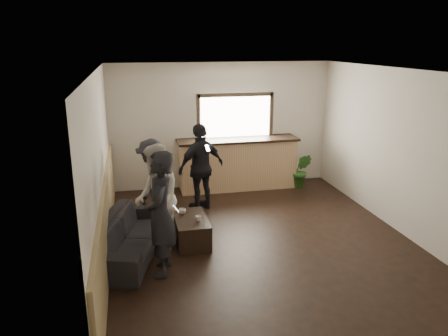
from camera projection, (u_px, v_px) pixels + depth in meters
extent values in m
cube|color=black|center=(259.00, 238.00, 7.43)|extent=(5.00, 6.00, 0.01)
cube|color=silver|center=(263.00, 70.00, 6.65)|extent=(5.00, 6.00, 0.01)
cube|color=beige|center=(222.00, 126.00, 9.85)|extent=(5.00, 0.01, 2.80)
cube|color=beige|center=(351.00, 237.00, 4.22)|extent=(5.00, 0.01, 2.80)
cube|color=beige|center=(100.00, 168.00, 6.52)|extent=(0.01, 6.00, 2.80)
cube|color=beige|center=(399.00, 151.00, 7.55)|extent=(0.01, 6.00, 2.80)
cube|color=#A1885B|center=(107.00, 221.00, 6.77)|extent=(0.06, 5.90, 1.10)
cube|color=tan|center=(238.00, 165.00, 9.85)|extent=(2.60, 0.60, 1.10)
cube|color=black|center=(238.00, 140.00, 9.69)|extent=(2.70, 0.68, 0.05)
cube|color=white|center=(235.00, 117.00, 9.82)|extent=(1.60, 0.06, 0.90)
cube|color=#3F3326|center=(235.00, 95.00, 9.66)|extent=(1.72, 0.08, 0.08)
cube|color=#3F3326|center=(198.00, 118.00, 9.62)|extent=(0.08, 0.08, 1.06)
cube|color=#3F3326|center=(271.00, 115.00, 9.97)|extent=(0.08, 0.08, 1.06)
imported|color=black|center=(130.00, 236.00, 6.82)|extent=(1.39, 2.26, 0.62)
cube|color=black|center=(191.00, 230.00, 7.25)|extent=(0.54, 0.96, 0.42)
imported|color=silver|center=(182.00, 211.00, 7.36)|extent=(0.12, 0.12, 0.09)
imported|color=silver|center=(198.00, 218.00, 7.06)|extent=(0.11, 0.11, 0.09)
imported|color=#2D6623|center=(301.00, 171.00, 9.93)|extent=(0.53, 0.48, 0.79)
imported|color=black|center=(160.00, 214.00, 6.09)|extent=(0.54, 0.72, 1.81)
cube|color=black|center=(176.00, 208.00, 6.07)|extent=(0.10, 0.09, 0.12)
cube|color=silver|center=(176.00, 208.00, 6.07)|extent=(0.09, 0.08, 0.11)
imported|color=#B3ACA2|center=(157.00, 199.00, 6.81)|extent=(0.71, 0.88, 1.72)
cube|color=black|center=(170.00, 191.00, 6.84)|extent=(0.10, 0.08, 0.12)
cube|color=silver|center=(171.00, 191.00, 6.83)|extent=(0.08, 0.07, 0.11)
imported|color=black|center=(152.00, 181.00, 7.99)|extent=(0.87, 1.13, 1.55)
cube|color=black|center=(163.00, 166.00, 7.89)|extent=(0.11, 0.10, 0.12)
cube|color=silver|center=(163.00, 166.00, 7.88)|extent=(0.09, 0.09, 0.11)
imported|color=black|center=(201.00, 167.00, 8.53)|extent=(1.09, 0.80, 1.72)
cube|color=black|center=(207.00, 148.00, 8.24)|extent=(0.10, 0.11, 0.12)
cube|color=silver|center=(207.00, 148.00, 8.23)|extent=(0.09, 0.10, 0.11)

